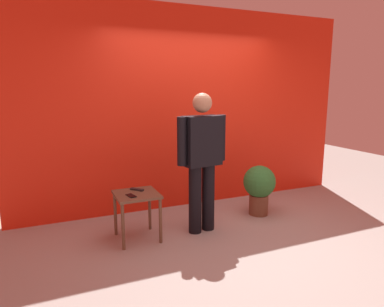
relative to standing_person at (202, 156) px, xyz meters
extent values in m
plane|color=#9E9991|center=(0.29, -0.41, -0.94)|extent=(12.00, 12.00, 0.00)
cube|color=red|center=(0.29, 1.02, 0.49)|extent=(5.10, 0.12, 2.84)
cylinder|color=black|center=(-0.09, -0.01, -0.52)|extent=(0.18, 0.18, 0.82)
cylinder|color=black|center=(0.09, 0.01, -0.52)|extent=(0.18, 0.18, 0.82)
cube|color=black|center=(0.00, 0.00, 0.18)|extent=(0.47, 0.28, 0.58)
cube|color=red|center=(-0.02, 0.11, 0.21)|extent=(0.13, 0.03, 0.49)
cube|color=#384C99|center=(-0.02, 0.12, 0.19)|extent=(0.05, 0.01, 0.44)
cylinder|color=black|center=(-0.27, -0.04, 0.20)|extent=(0.12, 0.12, 0.55)
cylinder|color=black|center=(0.27, 0.04, 0.20)|extent=(0.12, 0.12, 0.55)
sphere|color=#A87A5B|center=(0.00, 0.00, 0.62)|extent=(0.23, 0.23, 0.23)
cube|color=brown|center=(-0.78, 0.08, -0.40)|extent=(0.48, 0.48, 0.03)
cylinder|color=brown|center=(-0.99, -0.13, -0.67)|extent=(0.04, 0.04, 0.52)
cylinder|color=brown|center=(-0.57, -0.13, -0.67)|extent=(0.04, 0.04, 0.52)
cylinder|color=brown|center=(-0.99, 0.29, -0.67)|extent=(0.04, 0.04, 0.52)
cylinder|color=brown|center=(-0.57, 0.29, -0.67)|extent=(0.04, 0.04, 0.52)
cube|color=black|center=(-0.86, 0.00, -0.38)|extent=(0.10, 0.16, 0.01)
cube|color=black|center=(-0.75, 0.19, -0.37)|extent=(0.14, 0.16, 0.02)
cylinder|color=brown|center=(0.96, 0.19, -0.80)|extent=(0.26, 0.26, 0.28)
sphere|color=#2D7233|center=(0.96, 0.19, -0.47)|extent=(0.44, 0.44, 0.44)
camera|label=1|loc=(-1.69, -3.61, 0.79)|focal=32.25mm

